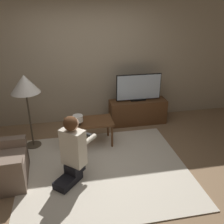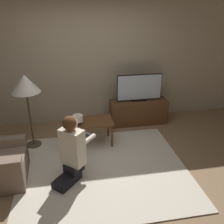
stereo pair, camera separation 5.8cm
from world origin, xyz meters
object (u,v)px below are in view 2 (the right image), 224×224
at_px(tv, 139,88).
at_px(person_kneeling, 72,148).
at_px(table_lamp, 78,119).
at_px(coffee_table, 89,124).
at_px(floor_lamp, 25,86).

distance_m(tv, person_kneeling, 2.22).
xyz_separation_m(person_kneeling, table_lamp, (0.14, 0.87, 0.04)).
bearing_deg(table_lamp, person_kneeling, -98.91).
distance_m(tv, coffee_table, 1.38).
height_order(tv, table_lamp, tv).
distance_m(tv, table_lamp, 1.55).
height_order(coffee_table, floor_lamp, floor_lamp).
distance_m(coffee_table, table_lamp, 0.27).
relative_size(floor_lamp, table_lamp, 7.50).
height_order(coffee_table, table_lamp, table_lamp).
relative_size(tv, floor_lamp, 0.70).
relative_size(coffee_table, person_kneeling, 0.85).
bearing_deg(tv, table_lamp, -149.62).
relative_size(tv, table_lamp, 5.28).
height_order(tv, person_kneeling, tv).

